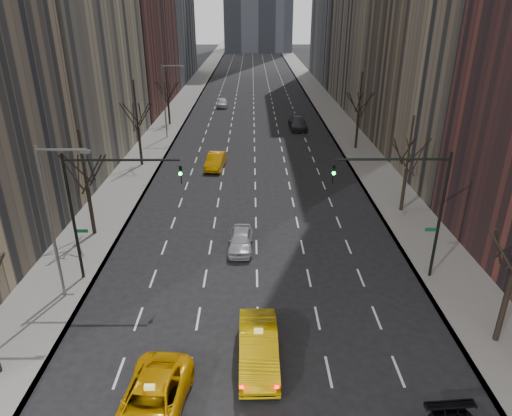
{
  "coord_description": "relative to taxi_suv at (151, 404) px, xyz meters",
  "views": [
    {
      "loc": [
        -0.27,
        -12.25,
        15.59
      ],
      "look_at": [
        -0.04,
        14.93,
        3.5
      ],
      "focal_mm": 32.0,
      "sensor_mm": 36.0,
      "label": 1
    }
  ],
  "objects": [
    {
      "name": "tree_rw_a",
      "position": [
        16.43,
        4.53,
        3.1
      ],
      "size": [
        3.36,
        3.5,
        8.28
      ],
      "color": "black",
      "rests_on": "ground"
    },
    {
      "name": "traffic_mast_left",
      "position": [
        -4.68,
        10.53,
        4.71
      ],
      "size": [
        6.69,
        0.39,
        8.0
      ],
      "color": "black",
      "rests_on": "ground"
    },
    {
      "name": "far_suv_grey",
      "position": [
        10.44,
        48.24,
        0.04
      ],
      "size": [
        2.42,
        5.69,
        1.64
      ],
      "primitive_type": "imported",
      "rotation": [
        0.0,
        0.0,
        0.02
      ],
      "color": "#313136",
      "rests_on": "ground"
    },
    {
      "name": "traffic_mast_right",
      "position": [
        13.53,
        10.53,
        4.71
      ],
      "size": [
        6.69,
        0.39,
        8.0
      ],
      "color": "black",
      "rests_on": "ground"
    },
    {
      "name": "tree_lw_b",
      "position": [
        -7.57,
        16.53,
        2.94
      ],
      "size": [
        3.36,
        3.5,
        7.82
      ],
      "color": "black",
      "rests_on": "ground"
    },
    {
      "name": "taxi_suv",
      "position": [
        0.0,
        0.0,
        0.0
      ],
      "size": [
        3.09,
        5.81,
        1.55
      ],
      "primitive_type": "imported",
      "rotation": [
        0.0,
        0.0,
        -0.09
      ],
      "color": "#E49F04",
      "rests_on": "ground"
    },
    {
      "name": "streetlight_near",
      "position": [
        -6.41,
        8.53,
        4.84
      ],
      "size": [
        2.83,
        0.22,
        9.0
      ],
      "color": "slate",
      "rests_on": "ground"
    },
    {
      "name": "far_car_white",
      "position": [
        -0.87,
        63.22,
        -0.06
      ],
      "size": [
        1.83,
        4.28,
        1.44
      ],
      "primitive_type": "imported",
      "rotation": [
        0.0,
        0.0,
        0.03
      ],
      "color": "silver",
      "rests_on": "ground"
    },
    {
      "name": "sidewalk_left",
      "position": [
        -7.82,
        68.53,
        -0.7
      ],
      "size": [
        4.5,
        320.0,
        0.15
      ],
      "primitive_type": "cube",
      "color": "slate",
      "rests_on": "ground"
    },
    {
      "name": "tree_rw_c",
      "position": [
        16.43,
        38.53,
        3.26
      ],
      "size": [
        3.36,
        3.5,
        8.74
      ],
      "color": "black",
      "rests_on": "ground"
    },
    {
      "name": "far_taxi",
      "position": [
        0.34,
        31.74,
        -0.0
      ],
      "size": [
        2.13,
        4.86,
        1.55
      ],
      "primitive_type": "imported",
      "rotation": [
        0.0,
        0.0,
        -0.11
      ],
      "color": "#FFA505",
      "rests_on": "ground"
    },
    {
      "name": "silver_sedan_ahead",
      "position": [
        3.33,
        14.31,
        -0.09
      ],
      "size": [
        1.75,
        4.11,
        1.38
      ],
      "primitive_type": "imported",
      "rotation": [
        0.0,
        0.0,
        -0.03
      ],
      "color": "#A8AAB0",
      "rests_on": "ground"
    },
    {
      "name": "taxi_sedan",
      "position": [
        4.41,
        3.23,
        0.08
      ],
      "size": [
        1.89,
        5.21,
        1.71
      ],
      "primitive_type": "imported",
      "rotation": [
        0.0,
        0.0,
        0.02
      ],
      "color": "#D7A504",
      "rests_on": "ground"
    },
    {
      "name": "streetlight_far",
      "position": [
        -6.41,
        43.53,
        4.84
      ],
      "size": [
        2.83,
        0.22,
        9.0
      ],
      "color": "slate",
      "rests_on": "ground"
    },
    {
      "name": "tree_rw_b",
      "position": [
        16.43,
        20.53,
        2.94
      ],
      "size": [
        3.36,
        3.5,
        7.82
      ],
      "color": "black",
      "rests_on": "ground"
    },
    {
      "name": "tree_lw_c",
      "position": [
        -7.57,
        32.53,
        3.26
      ],
      "size": [
        3.36,
        3.5,
        8.74
      ],
      "color": "black",
      "rests_on": "ground"
    },
    {
      "name": "sidewalk_right",
      "position": [
        16.68,
        68.53,
        -0.7
      ],
      "size": [
        4.5,
        320.0,
        0.15
      ],
      "primitive_type": "cube",
      "color": "slate",
      "rests_on": "ground"
    },
    {
      "name": "tree_lw_d",
      "position": [
        -7.57,
        50.53,
        2.78
      ],
      "size": [
        3.36,
        3.5,
        7.36
      ],
      "color": "black",
      "rests_on": "ground"
    }
  ]
}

